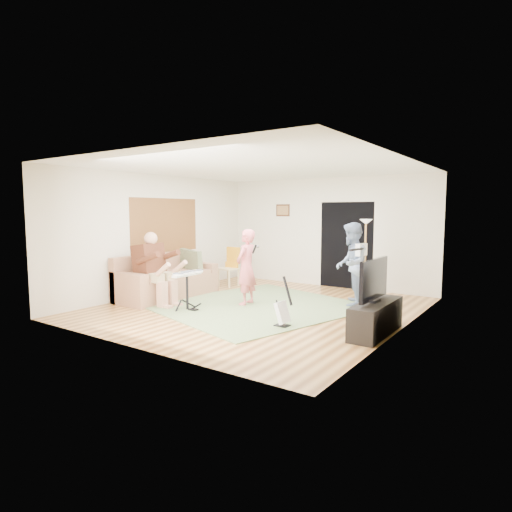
{
  "coord_description": "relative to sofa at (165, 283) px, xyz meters",
  "views": [
    {
      "loc": [
        4.63,
        -6.76,
        1.88
      ],
      "look_at": [
        -0.26,
        0.3,
        0.98
      ],
      "focal_mm": 30.0,
      "sensor_mm": 36.0,
      "label": 1
    }
  ],
  "objects": [
    {
      "name": "floor",
      "position": [
        2.3,
        0.27,
        -0.31
      ],
      "size": [
        6.0,
        6.0,
        0.0
      ],
      "primitive_type": "plane",
      "color": "brown",
      "rests_on": "ground"
    },
    {
      "name": "walls",
      "position": [
        2.3,
        0.27,
        1.04
      ],
      "size": [
        5.5,
        6.0,
        2.7
      ],
      "primitive_type": null,
      "color": "beige",
      "rests_on": "floor"
    },
    {
      "name": "ceiling",
      "position": [
        2.3,
        0.27,
        2.39
      ],
      "size": [
        6.0,
        6.0,
        0.0
      ],
      "primitive_type": "plane",
      "rotation": [
        3.14,
        0.0,
        0.0
      ],
      "color": "white",
      "rests_on": "walls"
    },
    {
      "name": "window_blinds",
      "position": [
        -0.44,
        0.47,
        1.24
      ],
      "size": [
        0.0,
        2.05,
        2.05
      ],
      "primitive_type": "plane",
      "rotation": [
        1.57,
        0.0,
        1.57
      ],
      "color": "brown",
      "rests_on": "walls"
    },
    {
      "name": "doorway",
      "position": [
        2.85,
        3.26,
        0.74
      ],
      "size": [
        2.1,
        0.0,
        2.1
      ],
      "primitive_type": "plane",
      "rotation": [
        1.57,
        0.0,
        0.0
      ],
      "color": "black",
      "rests_on": "walls"
    },
    {
      "name": "picture_frame",
      "position": [
        1.05,
        3.26,
        1.59
      ],
      "size": [
        0.42,
        0.03,
        0.32
      ],
      "primitive_type": "cube",
      "color": "#3F2314",
      "rests_on": "walls"
    },
    {
      "name": "area_rug",
      "position": [
        2.19,
        0.38,
        -0.3
      ],
      "size": [
        4.28,
        4.41,
        0.02
      ],
      "primitive_type": "cube",
      "rotation": [
        0.0,
        0.0,
        -0.27
      ],
      "color": "#62794A",
      "rests_on": "floor"
    },
    {
      "name": "sofa",
      "position": [
        0.0,
        0.0,
        0.0
      ],
      "size": [
        0.95,
        2.32,
        0.94
      ],
      "color": "#A27051",
      "rests_on": "floor"
    },
    {
      "name": "drummer",
      "position": [
        0.45,
        -0.65,
        0.26
      ],
      "size": [
        0.95,
        0.53,
        1.46
      ],
      "color": "#512717",
      "rests_on": "sofa"
    },
    {
      "name": "drum_kit",
      "position": [
        1.3,
        -0.65,
        0.02
      ],
      "size": [
        0.41,
        0.73,
        0.76
      ],
      "color": "black",
      "rests_on": "floor"
    },
    {
      "name": "singer",
      "position": [
        1.95,
        0.37,
        0.45
      ],
      "size": [
        0.43,
        0.59,
        1.52
      ],
      "primitive_type": "imported",
      "rotation": [
        0.0,
        0.0,
        -1.45
      ],
      "color": "#DC5F66",
      "rests_on": "floor"
    },
    {
      "name": "microphone",
      "position": [
        2.15,
        0.37,
        0.82
      ],
      "size": [
        0.06,
        0.06,
        0.24
      ],
      "primitive_type": null,
      "color": "black",
      "rests_on": "singer"
    },
    {
      "name": "guitarist",
      "position": [
        3.69,
        1.54,
        0.52
      ],
      "size": [
        0.83,
        0.95,
        1.66
      ],
      "primitive_type": "imported",
      "rotation": [
        0.0,
        0.0,
        -1.29
      ],
      "color": "#6F81A3",
      "rests_on": "floor"
    },
    {
      "name": "guitar_held",
      "position": [
        3.89,
        1.54,
        0.82
      ],
      "size": [
        0.19,
        0.61,
        0.26
      ],
      "primitive_type": null,
      "rotation": [
        0.0,
        0.0,
        -0.12
      ],
      "color": "white",
      "rests_on": "guitarist"
    },
    {
      "name": "guitar_spare",
      "position": [
        3.42,
        -0.64,
        -0.07
      ],
      "size": [
        0.3,
        0.27,
        0.84
      ],
      "color": "black",
      "rests_on": "floor"
    },
    {
      "name": "torchiere_lamp",
      "position": [
        3.7,
        2.27,
        0.86
      ],
      "size": [
        0.31,
        0.31,
        1.71
      ],
      "color": "black",
      "rests_on": "floor"
    },
    {
      "name": "dining_chair",
      "position": [
        0.33,
        1.88,
        0.04
      ],
      "size": [
        0.44,
        0.46,
        0.97
      ],
      "rotation": [
        0.0,
        0.0,
        -0.06
      ],
      "color": "beige",
      "rests_on": "floor"
    },
    {
      "name": "tv_cabinet",
      "position": [
        4.8,
        -0.18,
        -0.06
      ],
      "size": [
        0.4,
        1.4,
        0.5
      ],
      "primitive_type": "cube",
      "color": "black",
      "rests_on": "floor"
    },
    {
      "name": "television",
      "position": [
        4.75,
        -0.18,
        0.54
      ],
      "size": [
        0.06,
        1.06,
        0.62
      ],
      "primitive_type": "cube",
      "color": "black",
      "rests_on": "tv_cabinet"
    }
  ]
}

